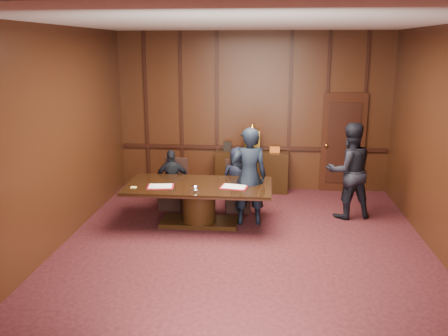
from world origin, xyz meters
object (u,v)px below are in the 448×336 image
at_px(signatory_left, 172,180).
at_px(witness_left, 249,176).
at_px(witness_right, 349,171).
at_px(conference_table, 199,198).
at_px(signatory_right, 238,179).
at_px(sideboard, 252,170).

height_order(signatory_left, witness_left, witness_left).
height_order(signatory_left, witness_right, witness_right).
bearing_deg(witness_left, conference_table, 0.02).
distance_m(signatory_right, witness_left, 0.76).
bearing_deg(sideboard, conference_table, -112.12).
distance_m(witness_left, witness_right, 1.93).
relative_size(sideboard, signatory_right, 1.24).
distance_m(signatory_left, witness_left, 1.71).
bearing_deg(signatory_left, sideboard, -150.68).
bearing_deg(signatory_right, witness_left, 107.85).
distance_m(signatory_left, signatory_right, 1.30).
height_order(sideboard, conference_table, sideboard).
distance_m(conference_table, witness_left, 0.98).
distance_m(sideboard, signatory_left, 2.05).
distance_m(sideboard, witness_right, 2.43).
relative_size(signatory_left, witness_left, 0.67).
bearing_deg(sideboard, witness_left, -89.53).
bearing_deg(conference_table, witness_right, 13.53).
xyz_separation_m(signatory_left, witness_left, (1.54, -0.68, 0.30)).
height_order(sideboard, witness_right, witness_right).
distance_m(conference_table, witness_right, 2.86).
xyz_separation_m(signatory_left, witness_right, (3.40, -0.14, 0.31)).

